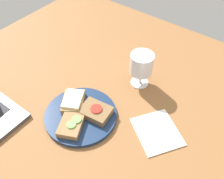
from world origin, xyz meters
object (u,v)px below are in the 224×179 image
(sandwich_with_cucumber, at_px, (72,123))
(wine_glass, at_px, (142,65))
(plate, at_px, (81,115))
(sandwich_with_tomato, at_px, (96,111))
(napkin, at_px, (157,132))
(sandwich_with_cheese, at_px, (73,101))

(sandwich_with_cucumber, distance_m, wine_glass, 0.33)
(plate, height_order, sandwich_with_cucumber, sandwich_with_cucumber)
(sandwich_with_tomato, relative_size, napkin, 0.73)
(sandwich_with_cucumber, bearing_deg, sandwich_with_cheese, 39.75)
(sandwich_with_cheese, bearing_deg, plate, -110.55)
(sandwich_with_cheese, xyz_separation_m, sandwich_with_tomato, (0.02, -0.09, -0.00))
(sandwich_with_cheese, height_order, sandwich_with_tomato, sandwich_with_cheese)
(napkin, bearing_deg, sandwich_with_cucumber, 123.62)
(sandwich_with_cheese, bearing_deg, napkin, -73.68)
(plate, bearing_deg, sandwich_with_cucumber, -169.99)
(plate, bearing_deg, sandwich_with_tomato, -50.58)
(sandwich_with_cheese, height_order, sandwich_with_cucumber, sandwich_with_cheese)
(sandwich_with_cheese, xyz_separation_m, wine_glass, (0.25, -0.12, 0.07))
(plate, bearing_deg, sandwich_with_cheese, 69.45)
(plate, xyz_separation_m, sandwich_with_tomato, (0.03, -0.04, 0.02))
(plate, relative_size, wine_glass, 1.80)
(plate, bearing_deg, wine_glass, -15.51)
(sandwich_with_cheese, xyz_separation_m, napkin, (0.09, -0.30, -0.03))
(plate, distance_m, sandwich_with_cucumber, 0.06)
(sandwich_with_cheese, height_order, napkin, sandwich_with_cheese)
(napkin, bearing_deg, sandwich_with_cheese, 106.32)
(wine_glass, height_order, napkin, wine_glass)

